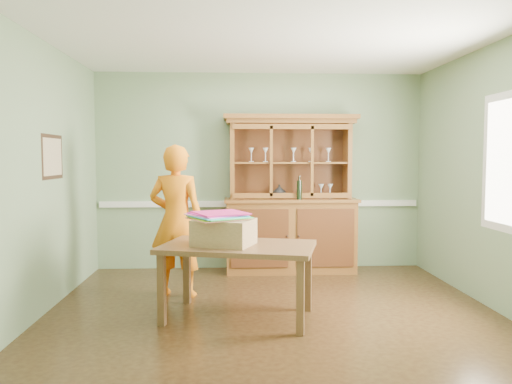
{
  "coord_description": "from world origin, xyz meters",
  "views": [
    {
      "loc": [
        -0.41,
        -4.92,
        1.55
      ],
      "look_at": [
        -0.14,
        0.4,
        1.17
      ],
      "focal_mm": 35.0,
      "sensor_mm": 36.0,
      "label": 1
    }
  ],
  "objects": [
    {
      "name": "chair_rail",
      "position": [
        0.0,
        1.98,
        0.9
      ],
      "size": [
        4.41,
        0.05,
        0.08
      ],
      "primitive_type": "cube",
      "color": "white",
      "rests_on": "wall_back"
    },
    {
      "name": "wall_right",
      "position": [
        2.25,
        0.0,
        1.35
      ],
      "size": [
        0.0,
        4.0,
        4.0
      ],
      "primitive_type": "plane",
      "rotation": [
        1.57,
        0.0,
        -1.57
      ],
      "color": "gray",
      "rests_on": "floor"
    },
    {
      "name": "wall_left",
      "position": [
        -2.25,
        0.0,
        1.35
      ],
      "size": [
        0.0,
        4.0,
        4.0
      ],
      "primitive_type": "plane",
      "rotation": [
        1.57,
        0.0,
        1.57
      ],
      "color": "gray",
      "rests_on": "floor"
    },
    {
      "name": "window_panel",
      "position": [
        2.23,
        -0.3,
        1.5
      ],
      "size": [
        0.03,
        0.96,
        1.36
      ],
      "color": "white",
      "rests_on": "wall_right"
    },
    {
      "name": "dining_table",
      "position": [
        -0.34,
        -0.2,
        0.63
      ],
      "size": [
        1.59,
        1.18,
        0.71
      ],
      "rotation": [
        0.0,
        0.0,
        -0.25
      ],
      "color": "brown",
      "rests_on": "floor"
    },
    {
      "name": "floor",
      "position": [
        0.0,
        0.0,
        0.0
      ],
      "size": [
        4.5,
        4.5,
        0.0
      ],
      "primitive_type": "plane",
      "color": "#4A3218",
      "rests_on": "ground"
    },
    {
      "name": "kite_stack",
      "position": [
        -0.52,
        -0.21,
        0.99
      ],
      "size": [
        0.61,
        0.61,
        0.06
      ],
      "rotation": [
        0.0,
        0.0,
        0.52
      ],
      "color": "#FF8978",
      "rests_on": "cardboard_box"
    },
    {
      "name": "cardboard_box",
      "position": [
        -0.47,
        -0.22,
        0.84
      ],
      "size": [
        0.65,
        0.59,
        0.25
      ],
      "primitive_type": "cube",
      "rotation": [
        0.0,
        0.0,
        -0.37
      ],
      "color": "tan",
      "rests_on": "dining_table"
    },
    {
      "name": "china_hutch",
      "position": [
        0.4,
        1.76,
        0.74
      ],
      "size": [
        1.8,
        0.59,
        2.11
      ],
      "color": "brown",
      "rests_on": "floor"
    },
    {
      "name": "person",
      "position": [
        -1.01,
        0.61,
        0.84
      ],
      "size": [
        0.68,
        0.52,
        1.69
      ],
      "primitive_type": "imported",
      "rotation": [
        0.0,
        0.0,
        2.94
      ],
      "color": "orange",
      "rests_on": "floor"
    },
    {
      "name": "wall_front",
      "position": [
        0.0,
        -2.0,
        1.35
      ],
      "size": [
        4.5,
        0.0,
        4.5
      ],
      "primitive_type": "plane",
      "rotation": [
        -1.57,
        0.0,
        0.0
      ],
      "color": "gray",
      "rests_on": "floor"
    },
    {
      "name": "framed_map",
      "position": [
        -2.23,
        0.3,
        1.55
      ],
      "size": [
        0.03,
        0.6,
        0.46
      ],
      "color": "#352115",
      "rests_on": "wall_left"
    },
    {
      "name": "ceiling",
      "position": [
        0.0,
        0.0,
        2.7
      ],
      "size": [
        4.5,
        4.5,
        0.0
      ],
      "primitive_type": "plane",
      "rotation": [
        3.14,
        0.0,
        0.0
      ],
      "color": "white",
      "rests_on": "wall_back"
    },
    {
      "name": "wall_back",
      "position": [
        0.0,
        2.0,
        1.35
      ],
      "size": [
        4.5,
        0.0,
        4.5
      ],
      "primitive_type": "plane",
      "rotation": [
        1.57,
        0.0,
        0.0
      ],
      "color": "gray",
      "rests_on": "floor"
    }
  ]
}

